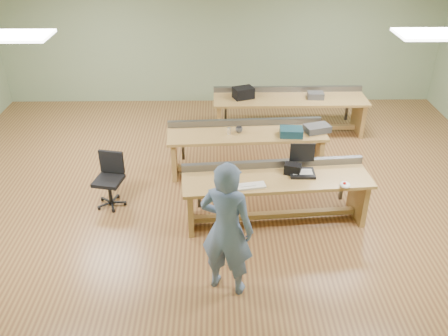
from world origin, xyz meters
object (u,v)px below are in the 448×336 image
at_px(workbench_mid, 246,142).
at_px(mug, 239,130).
at_px(parts_bin_grey, 317,128).
at_px(workbench_front, 276,188).
at_px(parts_bin_teal, 291,132).
at_px(laptop_base, 302,173).
at_px(workbench_back, 289,106).
at_px(task_chair, 111,186).
at_px(drinks_can, 229,131).
at_px(person, 227,229).
at_px(camera_bag, 293,169).

distance_m(workbench_mid, mug, 0.28).
bearing_deg(parts_bin_grey, mug, -179.37).
xyz_separation_m(workbench_front, workbench_mid, (-0.35, 1.51, -0.00)).
relative_size(workbench_mid, parts_bin_teal, 7.23).
distance_m(laptop_base, parts_bin_teal, 1.29).
distance_m(workbench_mid, laptop_base, 1.63).
relative_size(workbench_front, workbench_back, 0.90).
xyz_separation_m(laptop_base, parts_bin_teal, (0.01, 1.29, 0.05)).
height_order(workbench_back, task_chair, task_chair).
distance_m(laptop_base, drinks_can, 1.72).
xyz_separation_m(workbench_mid, drinks_can, (-0.30, -0.08, 0.26)).
height_order(workbench_mid, drinks_can, drinks_can).
distance_m(person, camera_bag, 1.81).
bearing_deg(parts_bin_grey, person, -118.87).
bearing_deg(task_chair, workbench_front, 1.94).
height_order(task_chair, parts_bin_grey, task_chair).
xyz_separation_m(parts_bin_teal, drinks_can, (-1.05, 0.08, -0.01)).
height_order(workbench_back, drinks_can, drinks_can).
distance_m(workbench_back, parts_bin_teal, 1.78).
height_order(camera_bag, drinks_can, camera_bag).
bearing_deg(person, task_chair, -26.25).
distance_m(workbench_front, camera_bag, 0.38).
xyz_separation_m(mug, drinks_can, (-0.17, -0.06, 0.01)).
xyz_separation_m(workbench_front, person, (-0.75, -1.43, 0.34)).
relative_size(laptop_base, parts_bin_grey, 0.85).
bearing_deg(parts_bin_teal, parts_bin_grey, 18.04).
xyz_separation_m(workbench_back, person, (-1.37, -4.54, 0.34)).
relative_size(workbench_front, workbench_mid, 1.01).
height_order(workbench_mid, task_chair, task_chair).
bearing_deg(person, workbench_mid, -77.55).
bearing_deg(workbench_mid, parts_bin_grey, -2.98).
bearing_deg(laptop_base, parts_bin_grey, 72.79).
height_order(workbench_front, workbench_mid, same).
xyz_separation_m(parts_bin_grey, mug, (-1.35, -0.01, -0.01)).
xyz_separation_m(laptop_base, camera_bag, (-0.14, 0.02, 0.06)).
relative_size(workbench_back, mug, 25.15).
bearing_deg(task_chair, camera_bag, 4.41).
height_order(workbench_mid, person, person).
bearing_deg(mug, camera_bag, -62.88).
bearing_deg(drinks_can, task_chair, -152.76).
bearing_deg(camera_bag, workbench_back, 101.56).
relative_size(person, laptop_base, 4.94).
bearing_deg(parts_bin_grey, camera_bag, -113.68).
distance_m(task_chair, mug, 2.36).
height_order(workbench_back, parts_bin_grey, parts_bin_grey).
relative_size(camera_bag, task_chair, 0.27).
relative_size(parts_bin_grey, mug, 3.48).
xyz_separation_m(person, drinks_can, (0.10, 2.86, -0.09)).
height_order(laptop_base, task_chair, task_chair).
distance_m(camera_bag, mug, 1.59).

